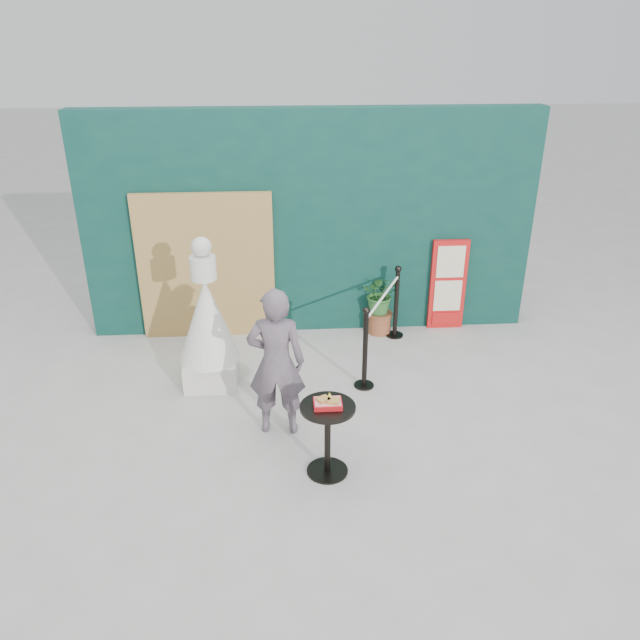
{
  "coord_description": "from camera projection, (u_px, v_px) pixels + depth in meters",
  "views": [
    {
      "loc": [
        -0.41,
        -4.93,
        3.92
      ],
      "look_at": [
        0.0,
        1.2,
        1.0
      ],
      "focal_mm": 35.0,
      "sensor_mm": 36.0,
      "label": 1
    }
  ],
  "objects": [
    {
      "name": "woman",
      "position": [
        276.0,
        363.0,
        6.33
      ],
      "size": [
        0.63,
        0.44,
        1.63
      ],
      "primitive_type": "imported",
      "rotation": [
        0.0,
        0.0,
        3.05
      ],
      "color": "#665763",
      "rests_on": "ground"
    },
    {
      "name": "food_basket",
      "position": [
        328.0,
        402.0,
        5.7
      ],
      "size": [
        0.26,
        0.19,
        0.11
      ],
      "color": "red",
      "rests_on": "cafe_table"
    },
    {
      "name": "ground",
      "position": [
        328.0,
        463.0,
        6.15
      ],
      "size": [
        60.0,
        60.0,
        0.0
      ],
      "primitive_type": "plane",
      "color": "#ADAAA5",
      "rests_on": "ground"
    },
    {
      "name": "cafe_table",
      "position": [
        328.0,
        429.0,
        5.83
      ],
      "size": [
        0.52,
        0.52,
        0.75
      ],
      "color": "black",
      "rests_on": "ground"
    },
    {
      "name": "statue",
      "position": [
        208.0,
        327.0,
        7.23
      ],
      "size": [
        0.71,
        0.71,
        1.83
      ],
      "color": "silver",
      "rests_on": "ground"
    },
    {
      "name": "planter",
      "position": [
        381.0,
        299.0,
        8.56
      ],
      "size": [
        0.52,
        0.45,
        0.88
      ],
      "color": "#994E32",
      "rests_on": "ground"
    },
    {
      "name": "menu_board",
      "position": [
        448.0,
        285.0,
        8.65
      ],
      "size": [
        0.5,
        0.07,
        1.3
      ],
      "color": "red",
      "rests_on": "ground"
    },
    {
      "name": "stanchion_barrier",
      "position": [
        382.0,
        325.0,
        7.86
      ],
      "size": [
        0.84,
        1.54,
        1.03
      ],
      "color": "black",
      "rests_on": "ground"
    },
    {
      "name": "back_wall",
      "position": [
        310.0,
        224.0,
        8.35
      ],
      "size": [
        6.0,
        0.3,
        3.0
      ],
      "primitive_type": "cube",
      "color": "#0A302C",
      "rests_on": "ground"
    },
    {
      "name": "bamboo_fence",
      "position": [
        206.0,
        267.0,
        8.29
      ],
      "size": [
        1.8,
        0.08,
        2.0
      ],
      "primitive_type": "cube",
      "color": "tan",
      "rests_on": "ground"
    }
  ]
}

